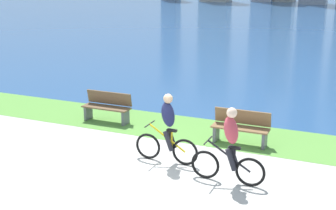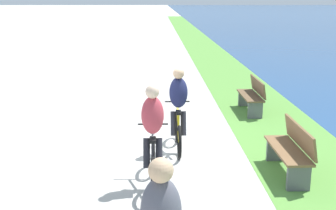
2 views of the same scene
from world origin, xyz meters
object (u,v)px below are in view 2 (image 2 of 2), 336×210
cyclist_trailing (153,136)px  bench_far_along_path (252,96)px  cyclist_lead (178,110)px  bench_near_path (291,150)px

cyclist_trailing → bench_far_along_path: bearing=150.1°
cyclist_lead → bench_near_path: (1.28, 1.88, -0.39)m
cyclist_lead → bench_far_along_path: 3.62m
cyclist_lead → bench_far_along_path: cyclist_lead is taller
cyclist_lead → cyclist_trailing: bearing=-16.7°
cyclist_lead → bench_far_along_path: bearing=143.8°
cyclist_trailing → bench_far_along_path: size_ratio=1.12×
cyclist_trailing → bench_far_along_path: cyclist_trailing is taller
cyclist_trailing → bench_far_along_path: 5.26m
cyclist_lead → cyclist_trailing: size_ratio=1.00×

